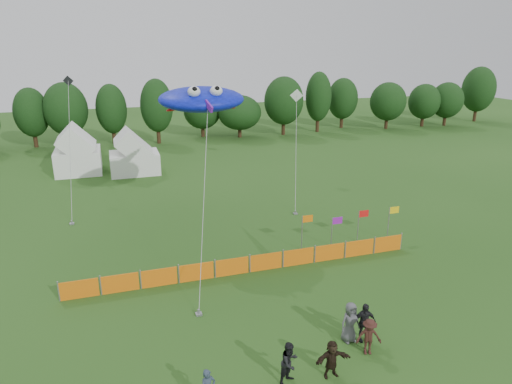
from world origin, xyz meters
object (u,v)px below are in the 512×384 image
object	(u,v)px
spectator_f	(332,359)
spectator_c	(369,337)
tent_left	(78,153)
tent_right	(134,156)
barrier_fence	(249,264)
spectator_b	(290,363)
spectator_e	(350,322)
stingray_kite	(201,99)
spectator_d	(364,322)

from	to	relation	value
spectator_f	spectator_c	bearing A→B (deg)	20.25
tent_left	spectator_c	size ratio (longest dim) A/B	2.68
tent_left	spectator_f	world-z (taller)	tent_left
tent_right	barrier_fence	xyz separation A→B (m)	(4.78, -23.20, -1.19)
tent_left	spectator_c	xyz separation A→B (m)	(12.75, -33.30, -1.13)
spectator_b	spectator_c	xyz separation A→B (m)	(3.74, 0.55, -0.05)
spectator_e	stingray_kite	size ratio (longest dim) A/B	0.11
spectator_b	spectator_c	distance (m)	3.78
spectator_b	spectator_f	size ratio (longest dim) A/B	1.10
barrier_fence	tent_left	bearing A→B (deg)	111.95
spectator_b	spectator_f	xyz separation A→B (m)	(1.66, -0.20, -0.08)
tent_right	barrier_fence	bearing A→B (deg)	-78.35
tent_left	spectator_e	size ratio (longest dim) A/B	2.36
spectator_b	spectator_d	bearing A→B (deg)	-9.99
spectator_c	stingray_kite	xyz separation A→B (m)	(-3.80, 14.79, 8.20)
tent_left	barrier_fence	xyz separation A→B (m)	(10.08, -25.02, -1.44)
tent_left	spectator_c	bearing A→B (deg)	-69.05
spectator_d	barrier_fence	bearing A→B (deg)	120.09
tent_right	spectator_d	size ratio (longest dim) A/B	2.62
tent_left	spectator_f	xyz separation A→B (m)	(10.67, -34.05, -1.16)
spectator_f	tent_right	bearing A→B (deg)	99.82
spectator_c	spectator_e	xyz separation A→B (m)	(-0.32, 1.02, 0.11)
tent_right	stingray_kite	world-z (taller)	stingray_kite
tent_left	tent_right	bearing A→B (deg)	-18.90
spectator_e	spectator_b	bearing A→B (deg)	-161.03
spectator_c	spectator_f	xyz separation A→B (m)	(-2.08, -0.75, -0.03)
barrier_fence	spectator_f	xyz separation A→B (m)	(0.59, -9.04, 0.28)
spectator_e	spectator_f	size ratio (longest dim) A/B	1.18
spectator_e	spectator_f	world-z (taller)	spectator_e
spectator_c	spectator_e	bearing A→B (deg)	123.98
tent_right	spectator_c	distance (m)	32.37
barrier_fence	spectator_d	xyz separation A→B (m)	(2.93, -7.43, 0.41)
tent_right	stingray_kite	xyz separation A→B (m)	(3.65, -16.70, 7.32)
barrier_fence	spectator_e	size ratio (longest dim) A/B	10.76
tent_left	spectator_f	distance (m)	35.71
tent_left	spectator_b	world-z (taller)	tent_left
tent_left	spectator_b	bearing A→B (deg)	-75.10
barrier_fence	spectator_b	xyz separation A→B (m)	(-1.08, -8.84, 0.36)
spectator_c	spectator_f	bearing A→B (deg)	-143.64
tent_left	spectator_d	world-z (taller)	tent_left
tent_left	stingray_kite	size ratio (longest dim) A/B	0.26
spectator_c	stingray_kite	distance (m)	17.34
barrier_fence	stingray_kite	xyz separation A→B (m)	(-1.13, 6.50, 8.52)
tent_right	spectator_f	xyz separation A→B (m)	(5.37, -32.24, -0.91)
spectator_d	spectator_e	world-z (taller)	spectator_e
spectator_b	spectator_e	bearing A→B (deg)	-4.64
tent_left	spectator_b	distance (m)	35.05
barrier_fence	stingray_kite	size ratio (longest dim) A/B	1.19
tent_right	spectator_d	world-z (taller)	tent_right
barrier_fence	spectator_c	distance (m)	8.71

